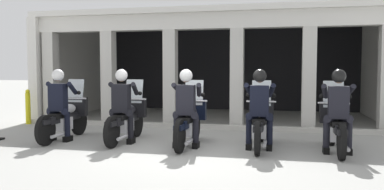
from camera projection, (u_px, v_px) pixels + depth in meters
name	position (u px, v px, depth m)	size (l,w,h in m)	color
ground_plane	(211.00, 127.00, 10.88)	(80.00, 80.00, 0.00)	#999993
station_building	(218.00, 54.00, 13.55)	(10.48, 5.37, 3.28)	black
kerb_strip	(199.00, 126.00, 10.58)	(9.98, 0.24, 0.12)	#B7B5AD
motorcycle_far_left	(66.00, 117.00, 9.01)	(0.62, 2.04, 1.35)	black
police_officer_far_left	(59.00, 99.00, 8.70)	(0.63, 0.61, 1.58)	black
motorcycle_left	(127.00, 118.00, 8.76)	(0.62, 2.04, 1.35)	black
police_officer_left	(122.00, 100.00, 8.45)	(0.63, 0.61, 1.58)	black
motorcycle_center	(189.00, 121.00, 8.28)	(0.62, 2.04, 1.35)	black
police_officer_center	(186.00, 101.00, 7.97)	(0.63, 0.61, 1.58)	black
motorcycle_right	(260.00, 123.00, 8.07)	(0.62, 2.04, 1.35)	black
police_officer_right	(260.00, 102.00, 7.77)	(0.63, 0.61, 1.58)	black
motorcycle_far_right	(336.00, 125.00, 7.69)	(0.62, 2.04, 1.35)	black
police_officer_far_right	(338.00, 104.00, 7.39)	(0.63, 0.61, 1.58)	black
bollard_kerbside	(28.00, 107.00, 11.48)	(0.14, 0.14, 1.01)	yellow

